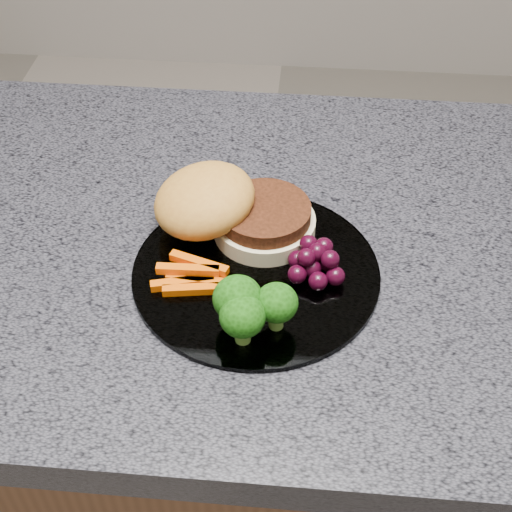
% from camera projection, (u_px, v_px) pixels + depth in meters
% --- Properties ---
extents(island_cabinet, '(1.20, 0.60, 0.86)m').
position_uv_depth(island_cabinet, '(210.00, 452.00, 1.13)').
color(island_cabinet, '#55331D').
rests_on(island_cabinet, ground).
extents(countertop, '(1.20, 0.60, 0.04)m').
position_uv_depth(countertop, '(193.00, 244.00, 0.81)').
color(countertop, '#44434D').
rests_on(countertop, island_cabinet).
extents(plate, '(0.26, 0.26, 0.01)m').
position_uv_depth(plate, '(256.00, 272.00, 0.75)').
color(plate, white).
rests_on(plate, countertop).
extents(burger, '(0.19, 0.13, 0.06)m').
position_uv_depth(burger, '(226.00, 211.00, 0.78)').
color(burger, beige).
rests_on(burger, plate).
extents(carrot_sticks, '(0.08, 0.05, 0.02)m').
position_uv_depth(carrot_sticks, '(193.00, 276.00, 0.73)').
color(carrot_sticks, '#E35603').
rests_on(carrot_sticks, plate).
extents(broccoli, '(0.08, 0.07, 0.06)m').
position_uv_depth(broccoli, '(250.00, 306.00, 0.67)').
color(broccoli, '#679B38').
rests_on(broccoli, plate).
extents(grape_bunch, '(0.06, 0.06, 0.03)m').
position_uv_depth(grape_bunch, '(316.00, 261.00, 0.73)').
color(grape_bunch, black).
rests_on(grape_bunch, plate).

